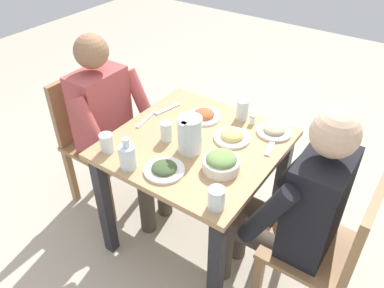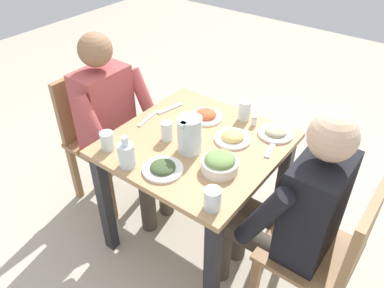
# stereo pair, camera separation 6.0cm
# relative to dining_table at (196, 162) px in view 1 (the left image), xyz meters

# --- Properties ---
(ground_plane) EXTENTS (8.00, 8.00, 0.00)m
(ground_plane) POSITION_rel_dining_table_xyz_m (0.00, 0.00, -0.59)
(ground_plane) COLOR #B7AD99
(dining_table) EXTENTS (0.83, 0.83, 0.73)m
(dining_table) POSITION_rel_dining_table_xyz_m (0.00, 0.00, 0.00)
(dining_table) COLOR tan
(dining_table) RESTS_ON ground_plane
(chair_near) EXTENTS (0.40, 0.40, 0.87)m
(chair_near) POSITION_rel_dining_table_xyz_m (-0.05, -0.77, -0.10)
(chair_near) COLOR #997047
(chair_near) RESTS_ON ground_plane
(chair_far) EXTENTS (0.40, 0.40, 0.87)m
(chair_far) POSITION_rel_dining_table_xyz_m (-0.03, 0.77, -0.10)
(chair_far) COLOR #997047
(chair_far) RESTS_ON ground_plane
(diner_near) EXTENTS (0.48, 0.53, 1.17)m
(diner_near) POSITION_rel_dining_table_xyz_m (-0.05, -0.57, 0.04)
(diner_near) COLOR black
(diner_near) RESTS_ON ground_plane
(diner_far) EXTENTS (0.48, 0.53, 1.17)m
(diner_far) POSITION_rel_dining_table_xyz_m (-0.03, 0.57, 0.04)
(diner_far) COLOR #B24C4C
(diner_far) RESTS_ON ground_plane
(water_pitcher) EXTENTS (0.16, 0.12, 0.19)m
(water_pitcher) POSITION_rel_dining_table_xyz_m (-0.08, -0.02, 0.23)
(water_pitcher) COLOR silver
(water_pitcher) RESTS_ON dining_table
(salad_bowl) EXTENTS (0.17, 0.17, 0.09)m
(salad_bowl) POSITION_rel_dining_table_xyz_m (-0.12, -0.22, 0.18)
(salad_bowl) COLOR white
(salad_bowl) RESTS_ON dining_table
(plate_rice_curry) EXTENTS (0.19, 0.19, 0.05)m
(plate_rice_curry) POSITION_rel_dining_table_xyz_m (0.21, 0.09, 0.15)
(plate_rice_curry) COLOR white
(plate_rice_curry) RESTS_ON dining_table
(plate_fries) EXTENTS (0.19, 0.19, 0.05)m
(plate_fries) POSITION_rel_dining_table_xyz_m (0.13, -0.14, 0.15)
(plate_fries) COLOR white
(plate_fries) RESTS_ON dining_table
(plate_beans) EXTENTS (0.18, 0.18, 0.04)m
(plate_beans) POSITION_rel_dining_table_xyz_m (0.30, -0.29, 0.15)
(plate_beans) COLOR white
(plate_beans) RESTS_ON dining_table
(plate_dolmas) EXTENTS (0.19, 0.19, 0.04)m
(plate_dolmas) POSITION_rel_dining_table_xyz_m (-0.28, -0.01, 0.15)
(plate_dolmas) COLOR white
(plate_dolmas) RESTS_ON dining_table
(water_glass_by_pitcher) EXTENTS (0.07, 0.07, 0.10)m
(water_glass_by_pitcher) POSITION_rel_dining_table_xyz_m (-0.34, -0.33, 0.18)
(water_glass_by_pitcher) COLOR silver
(water_glass_by_pitcher) RESTS_ON dining_table
(water_glass_center) EXTENTS (0.06, 0.06, 0.10)m
(water_glass_center) POSITION_rel_dining_table_xyz_m (-0.07, 0.13, 0.19)
(water_glass_center) COLOR silver
(water_glass_center) RESTS_ON dining_table
(water_glass_far_right) EXTENTS (0.07, 0.07, 0.11)m
(water_glass_far_right) POSITION_rel_dining_table_xyz_m (0.33, -0.09, 0.19)
(water_glass_far_right) COLOR silver
(water_glass_far_right) RESTS_ON dining_table
(water_glass_far_left) EXTENTS (0.07, 0.07, 0.10)m
(water_glass_far_left) POSITION_rel_dining_table_xyz_m (-0.31, 0.32, 0.18)
(water_glass_far_left) COLOR silver
(water_glass_far_left) RESTS_ON dining_table
(oil_carafe) EXTENTS (0.08, 0.08, 0.16)m
(oil_carafe) POSITION_rel_dining_table_xyz_m (-0.35, 0.14, 0.19)
(oil_carafe) COLOR silver
(oil_carafe) RESTS_ON dining_table
(salt_shaker) EXTENTS (0.03, 0.03, 0.05)m
(salt_shaker) POSITION_rel_dining_table_xyz_m (0.31, -0.16, 0.16)
(salt_shaker) COLOR white
(salt_shaker) RESTS_ON dining_table
(fork_near) EXTENTS (0.17, 0.06, 0.01)m
(fork_near) POSITION_rel_dining_table_xyz_m (0.17, 0.31, 0.14)
(fork_near) COLOR silver
(fork_near) RESTS_ON dining_table
(knife_near) EXTENTS (0.19, 0.04, 0.01)m
(knife_near) POSITION_rel_dining_table_xyz_m (0.01, 0.34, 0.14)
(knife_near) COLOR silver
(knife_near) RESTS_ON dining_table
(fork_far) EXTENTS (0.17, 0.06, 0.01)m
(fork_far) POSITION_rel_dining_table_xyz_m (0.18, -0.33, 0.14)
(fork_far) COLOR silver
(fork_far) RESTS_ON dining_table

